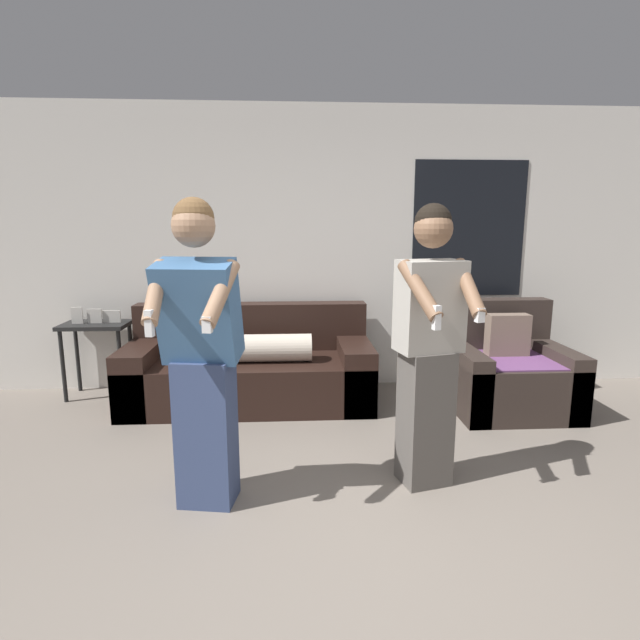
{
  "coord_description": "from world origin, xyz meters",
  "views": [
    {
      "loc": [
        -0.43,
        -1.9,
        1.59
      ],
      "look_at": [
        -0.27,
        0.89,
        1.06
      ],
      "focal_mm": 28.0,
      "sensor_mm": 36.0,
      "label": 1
    }
  ],
  "objects_px": {
    "person_left": "(201,355)",
    "couch": "(250,369)",
    "person_right": "(429,344)",
    "side_table": "(96,334)",
    "armchair": "(506,372)"
  },
  "relations": [
    {
      "from": "couch",
      "to": "person_right",
      "type": "relative_size",
      "value": 1.27
    },
    {
      "from": "couch",
      "to": "person_right",
      "type": "xyz_separation_m",
      "value": [
        1.2,
        -1.53,
        0.58
      ]
    },
    {
      "from": "couch",
      "to": "person_right",
      "type": "bearing_deg",
      "value": -52.0
    },
    {
      "from": "side_table",
      "to": "person_right",
      "type": "relative_size",
      "value": 0.5
    },
    {
      "from": "person_left",
      "to": "couch",
      "type": "bearing_deg",
      "value": 86.05
    },
    {
      "from": "person_right",
      "to": "person_left",
      "type": "bearing_deg",
      "value": -172.52
    },
    {
      "from": "armchair",
      "to": "person_left",
      "type": "bearing_deg",
      "value": -148.88
    },
    {
      "from": "side_table",
      "to": "person_left",
      "type": "distance_m",
      "value": 2.36
    },
    {
      "from": "couch",
      "to": "armchair",
      "type": "height_order",
      "value": "armchair"
    },
    {
      "from": "side_table",
      "to": "person_right",
      "type": "distance_m",
      "value": 3.18
    },
    {
      "from": "couch",
      "to": "armchair",
      "type": "distance_m",
      "value": 2.27
    },
    {
      "from": "side_table",
      "to": "person_right",
      "type": "bearing_deg",
      "value": -33.92
    },
    {
      "from": "side_table",
      "to": "person_left",
      "type": "bearing_deg",
      "value": -55.91
    },
    {
      "from": "side_table",
      "to": "person_right",
      "type": "height_order",
      "value": "person_right"
    },
    {
      "from": "couch",
      "to": "armchair",
      "type": "xyz_separation_m",
      "value": [
        2.26,
        -0.27,
        0.01
      ]
    }
  ]
}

